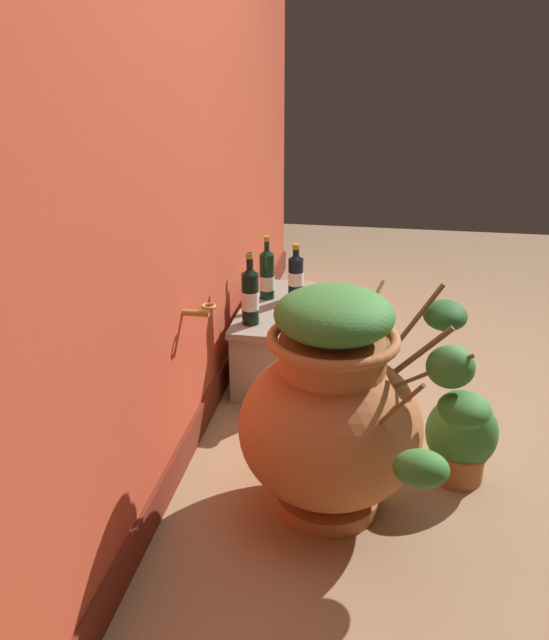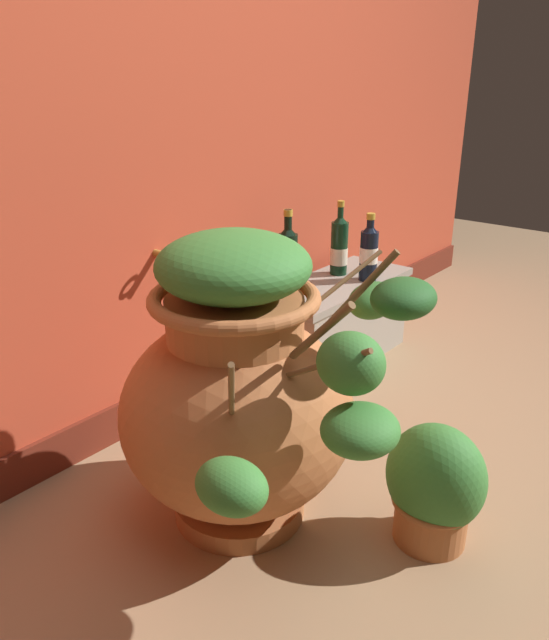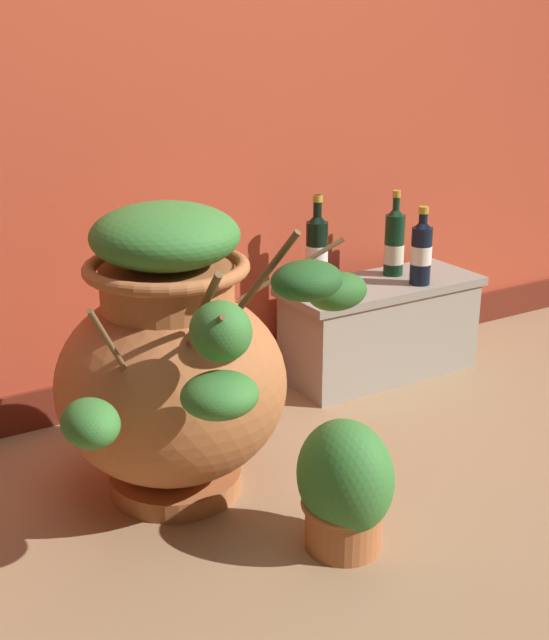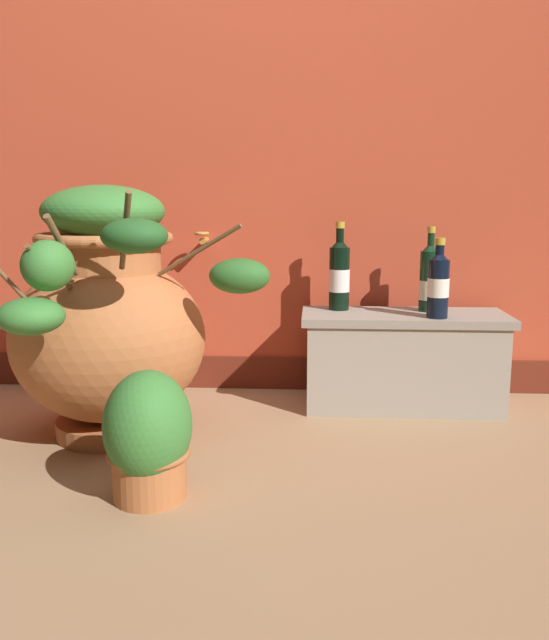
{
  "view_description": "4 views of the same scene",
  "coord_description": "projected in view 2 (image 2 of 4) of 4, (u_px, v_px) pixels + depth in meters",
  "views": [
    {
      "loc": [
        -2.34,
        0.39,
        1.51
      ],
      "look_at": [
        0.12,
        0.81,
        0.47
      ],
      "focal_mm": 37.0,
      "sensor_mm": 36.0,
      "label": 1
    },
    {
      "loc": [
        -1.45,
        -0.45,
        1.16
      ],
      "look_at": [
        0.02,
        0.76,
        0.39
      ],
      "focal_mm": 34.4,
      "sensor_mm": 36.0,
      "label": 2
    },
    {
      "loc": [
        -1.24,
        -1.36,
        1.23
      ],
      "look_at": [
        0.02,
        0.72,
        0.36
      ],
      "focal_mm": 46.62,
      "sensor_mm": 36.0,
      "label": 3
    },
    {
      "loc": [
        0.24,
        -1.53,
        0.77
      ],
      "look_at": [
        0.1,
        0.7,
        0.36
      ],
      "focal_mm": 37.27,
      "sensor_mm": 36.0,
      "label": 4
    }
  ],
  "objects": [
    {
      "name": "wine_bottle_right",
      "position": [
        339.0,
        245.0,
        2.58
      ],
      "size": [
        0.07,
        0.07,
        0.31
      ],
      "color": "black",
      "rests_on": "stone_ledge"
    },
    {
      "name": "wine_bottle_left",
      "position": [
        369.0,
        251.0,
        2.51
      ],
      "size": [
        0.08,
        0.08,
        0.28
      ],
      "color": "black",
      "rests_on": "stone_ledge"
    },
    {
      "name": "wine_bottle_middle",
      "position": [
        288.0,
        259.0,
        2.35
      ],
      "size": [
        0.08,
        0.08,
        0.33
      ],
      "color": "black",
      "rests_on": "stone_ledge"
    },
    {
      "name": "terracotta_urn",
      "position": [
        242.0,
        393.0,
        1.6
      ],
      "size": [
        0.91,
        0.81,
        0.81
      ],
      "color": "#B26638",
      "rests_on": "ground_plane"
    },
    {
      "name": "ground_plane",
      "position": [
        478.0,
        513.0,
        1.73
      ],
      "size": [
        7.0,
        7.0,
        0.0
      ],
      "primitive_type": "plane",
      "color": "#9E7A56"
    },
    {
      "name": "stone_ledge",
      "position": [
        335.0,
        318.0,
        2.59
      ],
      "size": [
        0.75,
        0.31,
        0.35
      ],
      "color": "#9E9384",
      "rests_on": "ground_plane"
    },
    {
      "name": "back_wall",
      "position": [
        166.0,
        27.0,
        1.95
      ],
      "size": [
        4.4,
        0.33,
        2.6
      ],
      "color": "#B74228",
      "rests_on": "ground_plane"
    },
    {
      "name": "potted_shrub",
      "position": [
        434.0,
        487.0,
        1.58
      ],
      "size": [
        0.23,
        0.26,
        0.34
      ],
      "color": "#B26638",
      "rests_on": "ground_plane"
    }
  ]
}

